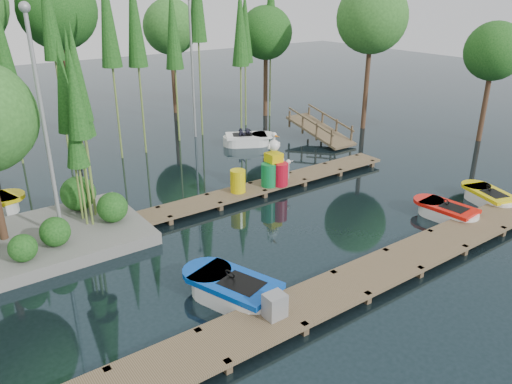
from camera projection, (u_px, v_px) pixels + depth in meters
ground_plane at (253, 230)px, 16.79m from camera, size 90.00×90.00×0.00m
near_dock at (350, 284)px, 13.33m from camera, size 18.00×1.50×0.50m
far_dock at (236, 194)px, 19.12m from camera, size 15.00×1.20×0.50m
island at (13, 149)px, 14.63m from camera, size 6.20×4.20×6.75m
tree_screen at (70, 24)px, 21.29m from camera, size 34.42×18.53×10.31m
lamp_island at (42, 114)px, 14.06m from camera, size 0.30×0.30×7.25m
lamp_rear at (192, 56)px, 25.57m from camera, size 0.30×0.30×7.25m
ramp at (320, 130)px, 26.30m from camera, size 1.50×3.94×1.49m
boat_blue at (233, 291)px, 12.95m from camera, size 2.18×3.18×0.98m
boat_red at (447, 212)px, 17.54m from camera, size 1.29×2.47×0.80m
boat_yellow_near at (489, 198)px, 18.75m from camera, size 1.73×2.60×0.80m
boat_white_far at (247, 140)px, 25.67m from camera, size 2.90×2.32×1.26m
utility_cabinet at (275, 306)px, 11.81m from camera, size 0.50×0.42×0.61m
yellow_barrel at (238, 181)px, 18.97m from camera, size 0.58×0.58×0.87m
drum_cluster at (275, 169)px, 19.68m from camera, size 1.22×1.12×2.11m
seagull_post at (288, 166)px, 20.26m from camera, size 0.51×0.27×0.81m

